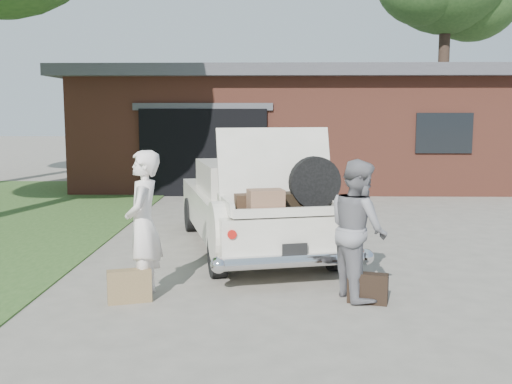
{
  "coord_description": "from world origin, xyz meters",
  "views": [
    {
      "loc": [
        0.18,
        -7.03,
        2.13
      ],
      "look_at": [
        0.0,
        0.6,
        1.1
      ],
      "focal_mm": 42.0,
      "sensor_mm": 36.0,
      "label": 1
    }
  ],
  "objects": [
    {
      "name": "ground",
      "position": [
        0.0,
        0.0,
        0.0
      ],
      "size": [
        90.0,
        90.0,
        0.0
      ],
      "primitive_type": "plane",
      "color": "gray",
      "rests_on": "ground"
    },
    {
      "name": "house",
      "position": [
        0.98,
        11.47,
        1.67
      ],
      "size": [
        12.8,
        7.8,
        3.3
      ],
      "color": "brown",
      "rests_on": "ground"
    },
    {
      "name": "sedan",
      "position": [
        -0.07,
        2.15,
        0.69
      ],
      "size": [
        2.86,
        4.97,
        1.92
      ],
      "rotation": [
        0.0,
        0.0,
        0.24
      ],
      "color": "silver",
      "rests_on": "ground"
    },
    {
      "name": "woman_left",
      "position": [
        -1.26,
        -0.35,
        0.85
      ],
      "size": [
        0.42,
        0.62,
        1.7
      ],
      "primitive_type": "imported",
      "rotation": [
        0.0,
        0.0,
        -1.56
      ],
      "color": "white",
      "rests_on": "ground"
    },
    {
      "name": "woman_right",
      "position": [
        1.19,
        -0.31,
        0.8
      ],
      "size": [
        0.81,
        0.92,
        1.6
      ],
      "primitive_type": "imported",
      "rotation": [
        0.0,
        0.0,
        1.88
      ],
      "color": "gray",
      "rests_on": "ground"
    },
    {
      "name": "suitcase_left",
      "position": [
        -1.39,
        -0.56,
        0.19
      ],
      "size": [
        0.51,
        0.3,
        0.37
      ],
      "primitive_type": "cube",
      "rotation": [
        0.0,
        0.0,
        0.31
      ],
      "color": "olive",
      "rests_on": "ground"
    },
    {
      "name": "suitcase_right",
      "position": [
        1.27,
        -0.53,
        0.17
      ],
      "size": [
        0.47,
        0.26,
        0.34
      ],
      "primitive_type": "cube",
      "rotation": [
        0.0,
        0.0,
        -0.28
      ],
      "color": "black",
      "rests_on": "ground"
    }
  ]
}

